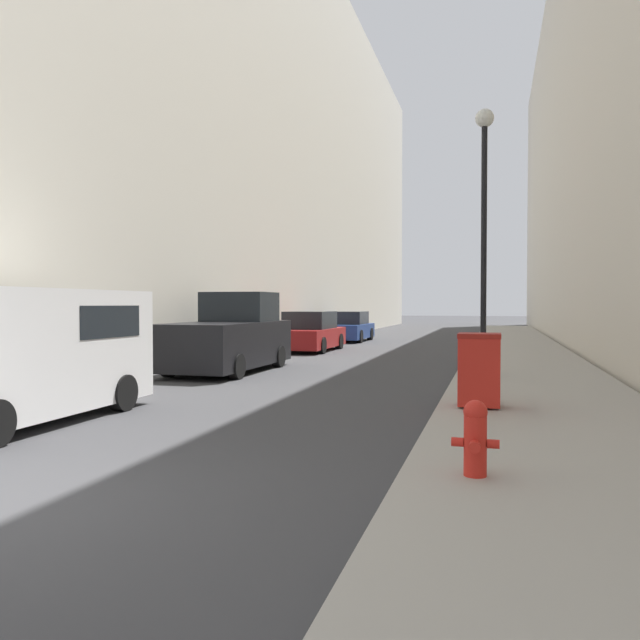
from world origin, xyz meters
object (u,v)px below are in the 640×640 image
Objects in this scene: fire_hydrant at (475,436)px; parked_sedan_far at (349,328)px; trash_bin at (479,369)px; parked_sedan_near at (310,333)px; pickup_truck at (230,338)px; lamppost at (484,208)px; white_van at (23,349)px.

parked_sedan_far is at bearing 105.86° from fire_hydrant.
trash_bin is 0.27× the size of parked_sedan_near.
trash_bin is at bearing -37.98° from pickup_truck.
white_van is (-6.87, -7.51, -3.05)m from lamppost.
trash_bin is at bearing 90.88° from fire_hydrant.
white_van is 1.04× the size of parked_sedan_near.
fire_hydrant is 7.22m from white_van.
parked_sedan_near is at bearing 111.60° from fire_hydrant.
pickup_truck is 7.94m from parked_sedan_near.
white_van reaches higher than parked_sedan_far.
lamppost is (-0.03, 5.00, 3.43)m from trash_bin.
lamppost is at bearing -65.69° from parked_sedan_far.
fire_hydrant is 10.00m from lamppost.
lamppost is at bearing -3.27° from pickup_truck.
parked_sedan_near reaches higher than trash_bin.
fire_hydrant is 0.16× the size of white_van.
lamppost reaches higher than parked_sedan_near.
trash_bin is 7.35m from white_van.
lamppost is 1.41× the size of parked_sedan_near.
fire_hydrant is 4.32m from trash_bin.
pickup_truck is at bearing 142.02° from trash_bin.
parked_sedan_near is at bearing 117.43° from trash_bin.
parked_sedan_near is at bearing 90.06° from white_van.
trash_bin is 6.06m from lamppost.
fire_hydrant is 25.47m from parked_sedan_far.
pickup_truck is 1.15× the size of parked_sedan_far.
white_van reaches higher than parked_sedan_near.
lamppost is (-0.10, 9.31, 3.66)m from fire_hydrant.
parked_sedan_far reaches higher than trash_bin.
trash_bin is 0.26× the size of white_van.
trash_bin is at bearing -89.66° from lamppost.
white_van is 7.90m from pickup_truck.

